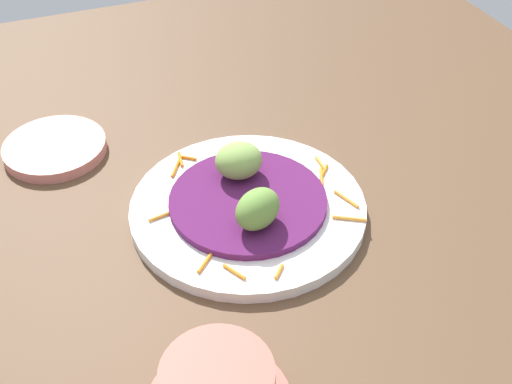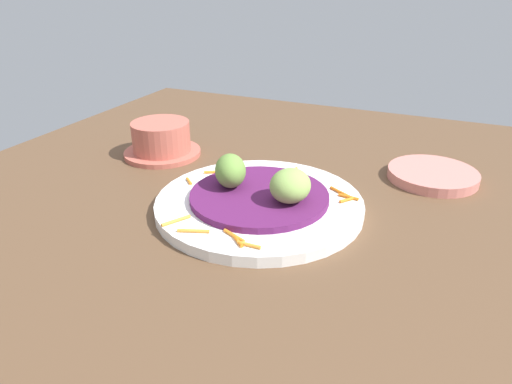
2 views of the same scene
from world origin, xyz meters
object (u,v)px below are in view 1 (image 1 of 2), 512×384
(main_plate, at_px, (248,208))
(guac_scoop_left, at_px, (239,160))
(guac_scoop_center, at_px, (258,209))
(side_plate_small, at_px, (55,148))

(main_plate, xyz_separation_m, guac_scoop_left, (-0.04, 0.01, 0.04))
(guac_scoop_center, relative_size, side_plate_small, 0.43)
(guac_scoop_left, height_order, side_plate_small, guac_scoop_left)
(main_plate, bearing_deg, guac_scoop_left, 173.11)
(guac_scoop_center, bearing_deg, main_plate, 173.11)
(main_plate, height_order, side_plate_small, same)
(main_plate, bearing_deg, guac_scoop_center, -6.89)
(guac_scoop_left, xyz_separation_m, guac_scoop_center, (0.09, -0.01, 0.00))
(main_plate, distance_m, guac_scoop_left, 0.06)
(main_plate, distance_m, side_plate_small, 0.27)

